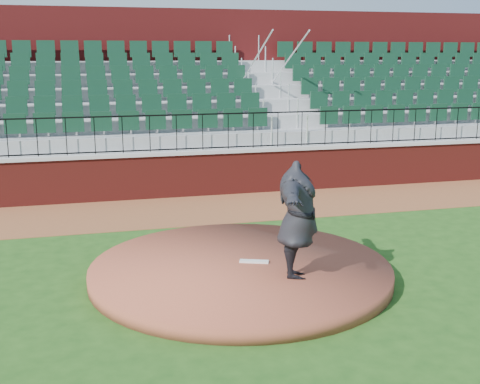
% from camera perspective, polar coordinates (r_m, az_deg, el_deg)
% --- Properties ---
extents(ground, '(90.00, 90.00, 0.00)m').
position_cam_1_polar(ground, '(11.12, 1.99, -8.21)').
color(ground, '#1E4714').
rests_on(ground, ground).
extents(warning_track, '(34.00, 3.20, 0.01)m').
position_cam_1_polar(warning_track, '(16.12, -3.54, -1.54)').
color(warning_track, brown).
rests_on(warning_track, ground).
extents(field_wall, '(34.00, 0.35, 1.20)m').
position_cam_1_polar(field_wall, '(17.53, -4.59, 1.59)').
color(field_wall, maroon).
rests_on(field_wall, ground).
extents(wall_cap, '(34.00, 0.45, 0.10)m').
position_cam_1_polar(wall_cap, '(17.42, -4.63, 3.69)').
color(wall_cap, '#B7B7B7').
rests_on(wall_cap, field_wall).
extents(wall_railing, '(34.00, 0.05, 1.00)m').
position_cam_1_polar(wall_railing, '(17.34, -4.66, 5.48)').
color(wall_railing, black).
rests_on(wall_railing, wall_cap).
extents(seating_stands, '(34.00, 5.10, 4.60)m').
position_cam_1_polar(seating_stands, '(19.96, -6.09, 7.84)').
color(seating_stands, gray).
rests_on(seating_stands, ground).
extents(concourse_wall, '(34.00, 0.50, 5.50)m').
position_cam_1_polar(concourse_wall, '(22.70, -7.22, 9.53)').
color(concourse_wall, maroon).
rests_on(concourse_wall, ground).
extents(pitchers_mound, '(5.40, 5.40, 0.25)m').
position_cam_1_polar(pitchers_mound, '(11.25, 0.05, -7.27)').
color(pitchers_mound, brown).
rests_on(pitchers_mound, ground).
extents(pitching_rubber, '(0.54, 0.31, 0.03)m').
position_cam_1_polar(pitching_rubber, '(11.30, 1.31, -6.41)').
color(pitching_rubber, silver).
rests_on(pitching_rubber, pitchers_mound).
extents(pitcher, '(1.43, 2.55, 2.00)m').
position_cam_1_polar(pitcher, '(10.33, 5.33, -2.58)').
color(pitcher, black).
rests_on(pitcher, pitchers_mound).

